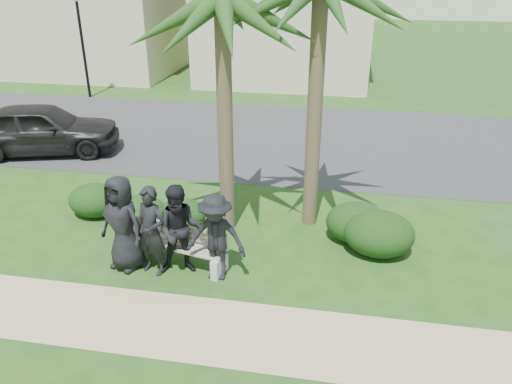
% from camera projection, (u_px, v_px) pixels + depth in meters
% --- Properties ---
extents(ground, '(160.00, 160.00, 0.00)m').
position_uv_depth(ground, '(227.00, 268.00, 9.81)').
color(ground, '#1B4A15').
rests_on(ground, ground).
extents(footpath, '(30.00, 1.60, 0.01)m').
position_uv_depth(footpath, '(202.00, 328.00, 8.20)').
color(footpath, tan).
rests_on(footpath, ground).
extents(asphalt_street, '(160.00, 8.00, 0.01)m').
position_uv_depth(asphalt_street, '(281.00, 138.00, 16.93)').
color(asphalt_street, '#2D2D30').
rests_on(asphalt_street, ground).
extents(stucco_bldg_right, '(8.40, 8.40, 7.30)m').
position_uv_depth(stucco_bldg_right, '(289.00, 0.00, 24.45)').
color(stucco_bldg_right, beige).
rests_on(stucco_bldg_right, ground).
extents(street_lamp, '(0.36, 0.36, 4.29)m').
position_uv_depth(street_lamp, '(80.00, 27.00, 20.69)').
color(street_lamp, black).
rests_on(street_lamp, ground).
extents(park_bench, '(2.26, 0.94, 0.76)m').
position_uv_depth(park_bench, '(174.00, 247.00, 9.85)').
color(park_bench, gray).
rests_on(park_bench, ground).
extents(man_a, '(1.09, 0.89, 1.92)m').
position_uv_depth(man_a, '(122.00, 223.00, 9.46)').
color(man_a, black).
rests_on(man_a, ground).
extents(man_b, '(0.75, 0.61, 1.78)m').
position_uv_depth(man_b, '(151.00, 231.00, 9.33)').
color(man_b, black).
rests_on(man_b, ground).
extents(man_c, '(1.02, 0.87, 1.81)m').
position_uv_depth(man_c, '(180.00, 230.00, 9.34)').
color(man_c, black).
rests_on(man_c, ground).
extents(man_d, '(1.14, 0.67, 1.73)m').
position_uv_depth(man_d, '(216.00, 238.00, 9.16)').
color(man_d, black).
rests_on(man_d, ground).
extents(hedge_a, '(1.22, 1.01, 0.79)m').
position_uv_depth(hedge_a, '(94.00, 199.00, 11.70)').
color(hedge_a, black).
rests_on(hedge_a, ground).
extents(hedge_b, '(1.22, 1.01, 0.80)m').
position_uv_depth(hedge_b, '(141.00, 213.00, 11.07)').
color(hedge_b, black).
rests_on(hedge_b, ground).
extents(hedge_c, '(1.09, 0.90, 0.71)m').
position_uv_depth(hedge_c, '(182.00, 213.00, 11.14)').
color(hedge_c, black).
rests_on(hedge_c, ground).
extents(hedge_e, '(1.33, 1.10, 0.87)m').
position_uv_depth(hedge_e, '(357.00, 222.00, 10.62)').
color(hedge_e, black).
rests_on(hedge_e, ground).
extents(hedge_f, '(1.43, 1.18, 0.93)m').
position_uv_depth(hedge_f, '(379.00, 232.00, 10.14)').
color(hedge_f, black).
rests_on(hedge_f, ground).
extents(palm_left, '(3.00, 3.00, 5.71)m').
position_uv_depth(palm_left, '(222.00, 4.00, 9.29)').
color(palm_left, brown).
rests_on(palm_left, ground).
extents(car_a, '(4.92, 3.03, 1.56)m').
position_uv_depth(car_a, '(42.00, 129.00, 15.31)').
color(car_a, black).
rests_on(car_a, ground).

